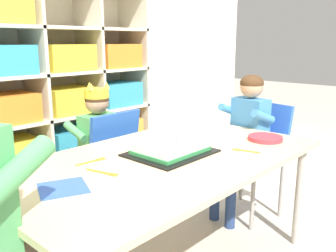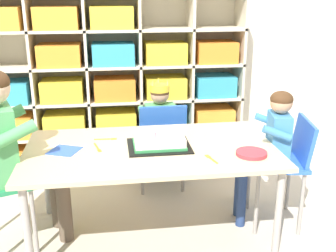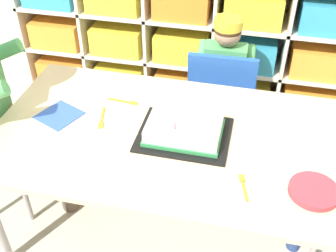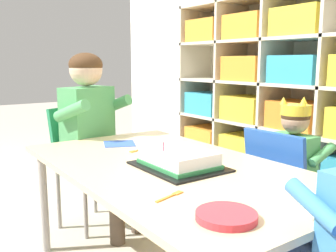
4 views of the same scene
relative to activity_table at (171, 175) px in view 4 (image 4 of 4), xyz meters
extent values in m
cube|color=beige|center=(-0.18, 1.28, 0.19)|extent=(2.09, 0.01, 1.42)
cube|color=beige|center=(-1.21, 1.12, 0.19)|extent=(0.02, 0.33, 1.42)
cube|color=beige|center=(-0.80, 1.12, 0.19)|extent=(0.02, 0.33, 1.42)
cube|color=beige|center=(-0.39, 1.12, 0.19)|extent=(0.02, 0.33, 1.42)
cube|color=beige|center=(0.03, 1.12, 0.19)|extent=(0.02, 0.33, 1.42)
cube|color=beige|center=(-0.18, 1.12, -0.51)|extent=(2.09, 0.33, 0.02)
cube|color=beige|center=(-0.18, 1.12, -0.23)|extent=(2.09, 0.33, 0.02)
cube|color=beige|center=(-0.18, 1.12, 0.05)|extent=(2.09, 0.33, 0.02)
cube|color=beige|center=(-0.18, 1.12, 0.33)|extent=(2.09, 0.33, 0.02)
cube|color=beige|center=(-0.18, 1.12, 0.61)|extent=(2.09, 0.33, 0.02)
cube|color=orange|center=(-1.01, 1.10, -0.42)|extent=(0.32, 0.27, 0.17)
cube|color=yellow|center=(-0.59, 1.10, -0.42)|extent=(0.32, 0.27, 0.17)
cube|color=orange|center=(-0.18, 1.10, -0.42)|extent=(0.32, 0.27, 0.17)
cube|color=orange|center=(-1.01, 1.10, -0.14)|extent=(0.32, 0.27, 0.17)
cube|color=yellow|center=(-0.59, 1.10, -0.14)|extent=(0.32, 0.27, 0.17)
cube|color=yellow|center=(-0.18, 1.10, -0.14)|extent=(0.32, 0.27, 0.17)
cube|color=teal|center=(-1.01, 1.10, 0.14)|extent=(0.32, 0.27, 0.17)
cube|color=yellow|center=(-0.59, 1.10, 0.14)|extent=(0.32, 0.27, 0.17)
cube|color=orange|center=(-0.18, 1.10, 0.14)|extent=(0.32, 0.27, 0.17)
cube|color=orange|center=(-0.59, 1.10, 0.42)|extent=(0.32, 0.27, 0.17)
cube|color=teal|center=(-0.18, 1.10, 0.42)|extent=(0.32, 0.27, 0.17)
cube|color=orange|center=(-1.01, 1.10, 0.70)|extent=(0.32, 0.27, 0.17)
cube|color=orange|center=(-0.59, 1.10, 0.70)|extent=(0.32, 0.27, 0.17)
cube|color=yellow|center=(-0.18, 1.10, 0.70)|extent=(0.32, 0.27, 0.17)
cube|color=#D1B789|center=(0.00, 0.00, 0.03)|extent=(1.43, 0.80, 0.02)
cylinder|color=#9E9993|center=(-0.66, -0.34, -0.25)|extent=(0.04, 0.04, 0.54)
cylinder|color=#9E9993|center=(-0.66, 0.34, -0.25)|extent=(0.04, 0.04, 0.54)
cube|color=#1E4CA8|center=(0.13, 0.63, -0.18)|extent=(0.36, 0.29, 0.03)
cube|color=#1E4CA8|center=(0.14, 0.50, -0.01)|extent=(0.33, 0.08, 0.32)
cylinder|color=gray|center=(0.28, 0.75, -0.36)|extent=(0.02, 0.02, 0.33)
cylinder|color=gray|center=(-0.02, 0.74, -0.36)|extent=(0.02, 0.02, 0.33)
cylinder|color=gray|center=(0.28, 0.52, -0.36)|extent=(0.02, 0.02, 0.33)
cylinder|color=gray|center=(-0.01, 0.51, -0.36)|extent=(0.02, 0.02, 0.33)
cube|color=#4C9E5B|center=(0.13, 0.64, -0.02)|extent=(0.21, 0.12, 0.29)
sphere|color=tan|center=(0.13, 0.64, 0.19)|extent=(0.13, 0.13, 0.13)
ellipsoid|color=#472D19|center=(0.13, 0.64, 0.21)|extent=(0.14, 0.14, 0.10)
cylinder|color=yellow|center=(0.13, 0.64, 0.24)|extent=(0.14, 0.14, 0.05)
cone|color=yellow|center=(0.13, 0.70, 0.29)|extent=(0.04, 0.04, 0.04)
cone|color=yellow|center=(0.19, 0.61, 0.29)|extent=(0.04, 0.04, 0.04)
cone|color=yellow|center=(0.08, 0.61, 0.29)|extent=(0.04, 0.04, 0.04)
cylinder|color=navy|center=(0.19, 0.75, -0.14)|extent=(0.07, 0.21, 0.07)
cylinder|color=navy|center=(0.07, 0.74, -0.14)|extent=(0.07, 0.21, 0.07)
cylinder|color=navy|center=(0.19, 0.85, -0.35)|extent=(0.06, 0.06, 0.35)
cylinder|color=navy|center=(0.07, 0.85, -0.35)|extent=(0.06, 0.06, 0.35)
cylinder|color=#4C9E5B|center=(0.26, 0.68, 0.04)|extent=(0.05, 0.17, 0.10)
cylinder|color=#4C9E5B|center=(0.01, 0.68, 0.04)|extent=(0.05, 0.17, 0.10)
cube|color=#238451|center=(-0.83, -0.01, -0.10)|extent=(0.39, 0.43, 0.03)
cube|color=#238451|center=(-0.95, -0.06, 0.06)|extent=(0.17, 0.33, 0.29)
cylinder|color=gray|center=(-0.67, -0.11, -0.32)|extent=(0.02, 0.02, 0.41)
cylinder|color=gray|center=(-0.77, 0.17, -0.32)|extent=(0.02, 0.02, 0.41)
cylinder|color=gray|center=(-0.88, -0.19, -0.32)|extent=(0.02, 0.02, 0.41)
cylinder|color=gray|center=(-0.98, 0.09, -0.32)|extent=(0.02, 0.02, 0.41)
cube|color=#4C9E5B|center=(-0.83, -0.01, 0.11)|extent=(0.25, 0.34, 0.42)
sphere|color=#DBB293|center=(-0.83, -0.01, 0.42)|extent=(0.19, 0.19, 0.19)
ellipsoid|color=#472D19|center=(-0.83, -0.01, 0.45)|extent=(0.19, 0.19, 0.14)
cylinder|color=brown|center=(-0.65, -0.05, -0.07)|extent=(0.32, 0.20, 0.10)
cylinder|color=brown|center=(-0.71, 0.12, -0.07)|extent=(0.32, 0.20, 0.10)
cylinder|color=brown|center=(-0.51, 0.01, -0.31)|extent=(0.08, 0.08, 0.43)
cylinder|color=brown|center=(-0.57, 0.17, -0.31)|extent=(0.08, 0.08, 0.43)
cylinder|color=#4C9E5B|center=(-0.71, -0.15, 0.21)|extent=(0.25, 0.14, 0.14)
cylinder|color=#4C9E5B|center=(-0.83, 0.17, 0.21)|extent=(0.25, 0.14, 0.14)
cylinder|color=#3D7FBC|center=(0.72, -0.08, 0.12)|extent=(0.18, 0.07, 0.10)
cube|color=black|center=(0.05, 0.01, 0.05)|extent=(0.36, 0.29, 0.01)
cube|color=white|center=(0.05, 0.01, 0.08)|extent=(0.28, 0.21, 0.06)
cube|color=#338E4C|center=(0.05, 0.01, 0.06)|extent=(0.29, 0.23, 0.02)
cylinder|color=#E54C66|center=(0.02, -0.05, 0.13)|extent=(0.01, 0.01, 0.04)
cylinder|color=#DB333D|center=(0.54, -0.19, 0.05)|extent=(0.17, 0.17, 0.02)
cube|color=#3356B7|center=(-0.48, 0.02, 0.05)|extent=(0.21, 0.21, 0.00)
cube|color=orange|center=(0.31, -0.24, 0.05)|extent=(0.03, 0.09, 0.00)
cube|color=orange|center=(0.29, -0.18, 0.05)|extent=(0.03, 0.04, 0.00)
cube|color=orange|center=(-0.28, 0.17, 0.05)|extent=(0.10, 0.02, 0.00)
cube|color=orange|center=(-0.21, 0.17, 0.05)|extent=(0.04, 0.02, 0.00)
cube|color=orange|center=(-0.31, 0.06, 0.05)|extent=(0.04, 0.10, 0.00)
cube|color=orange|center=(-0.29, -0.01, 0.05)|extent=(0.03, 0.04, 0.00)
camera|label=1|loc=(-1.10, -1.02, 0.53)|focal=39.10mm
camera|label=2|loc=(-0.21, -2.21, 0.91)|focal=44.22mm
camera|label=3|loc=(0.28, -1.26, 1.11)|focal=45.21mm
camera|label=4|loc=(1.24, -0.88, 0.47)|focal=40.17mm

